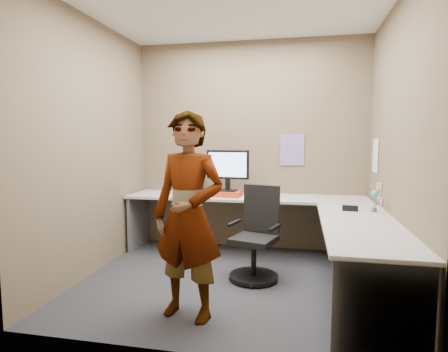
% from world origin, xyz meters
% --- Properties ---
extents(ground, '(3.00, 3.00, 0.00)m').
position_xyz_m(ground, '(0.00, 0.00, 0.00)').
color(ground, black).
rests_on(ground, ground).
extents(wall_back, '(3.00, 0.00, 3.00)m').
position_xyz_m(wall_back, '(0.00, 1.30, 1.35)').
color(wall_back, brown).
rests_on(wall_back, ground).
extents(wall_right, '(0.00, 2.70, 2.70)m').
position_xyz_m(wall_right, '(1.50, 0.00, 1.35)').
color(wall_right, brown).
rests_on(wall_right, ground).
extents(wall_left, '(0.00, 2.70, 2.70)m').
position_xyz_m(wall_left, '(-1.50, 0.00, 1.35)').
color(wall_left, brown).
rests_on(wall_left, ground).
extents(ceiling, '(3.00, 3.00, 0.00)m').
position_xyz_m(ceiling, '(0.00, 0.00, 2.70)').
color(ceiling, white).
rests_on(ceiling, wall_back).
extents(desk, '(2.98, 2.58, 0.73)m').
position_xyz_m(desk, '(0.44, 0.39, 0.59)').
color(desk, '#ACACAC').
rests_on(desk, ground).
extents(paper_ream, '(0.35, 0.27, 0.07)m').
position_xyz_m(paper_ream, '(-0.22, 0.90, 0.76)').
color(paper_ream, red).
rests_on(paper_ream, desk).
extents(monitor, '(0.53, 0.17, 0.50)m').
position_xyz_m(monitor, '(-0.22, 0.92, 1.09)').
color(monitor, black).
rests_on(monitor, paper_ream).
extents(laptop, '(0.36, 0.30, 0.25)m').
position_xyz_m(laptop, '(-0.77, 1.13, 0.79)').
color(laptop, black).
rests_on(laptop, desk).
extents(trackball_mouse, '(0.12, 0.08, 0.07)m').
position_xyz_m(trackball_mouse, '(-0.49, 1.01, 0.76)').
color(trackball_mouse, '#B7B7BC').
rests_on(trackball_mouse, desk).
extents(origami, '(0.10, 0.10, 0.06)m').
position_xyz_m(origami, '(0.02, 0.75, 0.76)').
color(origami, white).
rests_on(origami, desk).
extents(stapler, '(0.15, 0.06, 0.05)m').
position_xyz_m(stapler, '(1.15, 0.23, 0.76)').
color(stapler, black).
rests_on(stapler, desk).
extents(flower, '(0.07, 0.07, 0.22)m').
position_xyz_m(flower, '(1.38, 0.23, 0.87)').
color(flower, brown).
rests_on(flower, desk).
extents(calendar_purple, '(0.30, 0.01, 0.40)m').
position_xyz_m(calendar_purple, '(0.55, 1.29, 1.30)').
color(calendar_purple, '#846BB7').
rests_on(calendar_purple, wall_back).
extents(calendar_white, '(0.01, 0.28, 0.38)m').
position_xyz_m(calendar_white, '(1.49, 0.90, 1.25)').
color(calendar_white, white).
rests_on(calendar_white, wall_right).
extents(sticky_note_a, '(0.01, 0.07, 0.07)m').
position_xyz_m(sticky_note_a, '(1.49, 0.55, 0.95)').
color(sticky_note_a, '#F2E059').
rests_on(sticky_note_a, wall_right).
extents(sticky_note_b, '(0.01, 0.07, 0.07)m').
position_xyz_m(sticky_note_b, '(1.49, 0.60, 0.82)').
color(sticky_note_b, pink).
rests_on(sticky_note_b, wall_right).
extents(sticky_note_c, '(0.01, 0.07, 0.07)m').
position_xyz_m(sticky_note_c, '(1.49, 0.48, 0.80)').
color(sticky_note_c, pink).
rests_on(sticky_note_c, wall_right).
extents(sticky_note_d, '(0.01, 0.07, 0.07)m').
position_xyz_m(sticky_note_d, '(1.49, 0.70, 0.92)').
color(sticky_note_d, '#F2E059').
rests_on(sticky_note_d, wall_right).
extents(office_chair, '(0.54, 0.52, 0.94)m').
position_xyz_m(office_chair, '(0.23, 0.16, 0.39)').
color(office_chair, black).
rests_on(office_chair, ground).
extents(person, '(0.68, 0.51, 1.66)m').
position_xyz_m(person, '(-0.20, -0.78, 0.83)').
color(person, '#999399').
rests_on(person, ground).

